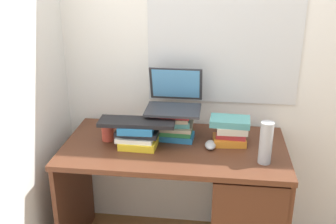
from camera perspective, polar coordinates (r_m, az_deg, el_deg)
wall_back at (r=2.48m, az=2.00°, el=10.59°), size 6.00×0.06×2.60m
wall_left at (r=2.33m, az=-18.15°, el=8.81°), size 0.05×6.00×2.60m
desk at (r=2.45m, az=8.25°, el=-12.49°), size 1.25×0.65×0.75m
book_stack_tall at (r=2.35m, az=0.63°, el=-1.81°), size 0.25×0.19×0.17m
book_stack_keyboard_riser at (r=2.28m, az=-4.31°, el=-3.25°), size 0.24×0.18×0.13m
book_stack_side at (r=2.33m, az=8.75°, el=-2.48°), size 0.23×0.17×0.15m
laptop at (r=2.36m, az=0.88°, el=1.86°), size 0.31×0.29×0.22m
keyboard at (r=2.25m, az=-4.37°, el=-1.43°), size 0.42×0.15×0.02m
computer_mouse at (r=2.28m, az=5.96°, el=-4.60°), size 0.06×0.10×0.04m
mug at (r=2.37m, az=-8.35°, el=-2.79°), size 0.11×0.07×0.10m
water_bottle at (r=2.13m, az=13.51°, el=-4.21°), size 0.07×0.07×0.22m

